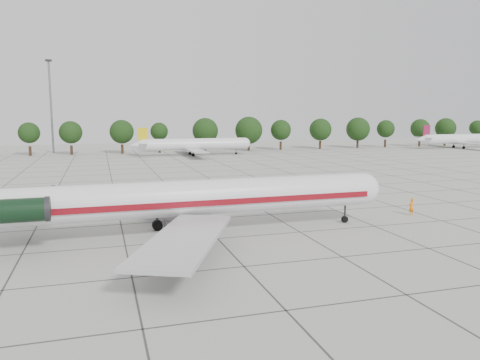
{
  "coord_description": "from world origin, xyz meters",
  "views": [
    {
      "loc": [
        -17.77,
        -47.34,
        11.11
      ],
      "look_at": [
        -2.48,
        3.33,
        3.5
      ],
      "focal_mm": 35.0,
      "sensor_mm": 36.0,
      "label": 1
    }
  ],
  "objects_px": {
    "ground_crew": "(411,207)",
    "bg_airliner_c": "(194,144)",
    "floodlight_mast": "(51,101)",
    "bg_airliner_e": "(461,139)",
    "main_airliner": "(167,199)"
  },
  "relations": [
    {
      "from": "bg_airliner_e",
      "to": "floodlight_mast",
      "type": "bearing_deg",
      "value": 171.85
    },
    {
      "from": "ground_crew",
      "to": "bg_airliner_c",
      "type": "relative_size",
      "value": 0.07
    },
    {
      "from": "ground_crew",
      "to": "main_airliner",
      "type": "bearing_deg",
      "value": -14.31
    },
    {
      "from": "bg_airliner_e",
      "to": "floodlight_mast",
      "type": "distance_m",
      "value": 124.06
    },
    {
      "from": "main_airliner",
      "to": "bg_airliner_e",
      "type": "height_order",
      "value": "main_airliner"
    },
    {
      "from": "bg_airliner_e",
      "to": "floodlight_mast",
      "type": "height_order",
      "value": "floodlight_mast"
    },
    {
      "from": "floodlight_mast",
      "to": "bg_airliner_e",
      "type": "bearing_deg",
      "value": -8.15
    },
    {
      "from": "bg_airliner_c",
      "to": "floodlight_mast",
      "type": "bearing_deg",
      "value": 152.93
    },
    {
      "from": "bg_airliner_c",
      "to": "floodlight_mast",
      "type": "height_order",
      "value": "floodlight_mast"
    },
    {
      "from": "main_airliner",
      "to": "bg_airliner_c",
      "type": "bearing_deg",
      "value": 76.36
    },
    {
      "from": "ground_crew",
      "to": "bg_airliner_c",
      "type": "bearing_deg",
      "value": -100.85
    },
    {
      "from": "main_airliner",
      "to": "bg_airliner_e",
      "type": "relative_size",
      "value": 1.48
    },
    {
      "from": "main_airliner",
      "to": "floodlight_mast",
      "type": "bearing_deg",
      "value": 99.67
    },
    {
      "from": "bg_airliner_c",
      "to": "floodlight_mast",
      "type": "xyz_separation_m",
      "value": [
        -36.19,
        18.49,
        11.37
      ]
    },
    {
      "from": "ground_crew",
      "to": "bg_airliner_c",
      "type": "height_order",
      "value": "bg_airliner_c"
    }
  ]
}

